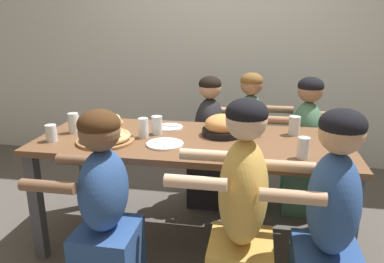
{
  "coord_description": "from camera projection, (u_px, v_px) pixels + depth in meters",
  "views": [
    {
      "loc": [
        0.4,
        -2.28,
        1.54
      ],
      "look_at": [
        0.0,
        0.0,
        0.82
      ],
      "focal_mm": 35.0,
      "sensor_mm": 36.0,
      "label": 1
    }
  ],
  "objects": [
    {
      "name": "diner_far_center",
      "position": [
        210.0,
        148.0,
        3.11
      ],
      "size": [
        0.51,
        0.4,
        1.09
      ],
      "rotation": [
        0.0,
        0.0,
        -1.57
      ],
      "color": "#232328",
      "rests_on": "ground"
    },
    {
      "name": "diner_far_midright",
      "position": [
        249.0,
        148.0,
        3.05
      ],
      "size": [
        0.51,
        0.4,
        1.12
      ],
      "rotation": [
        0.0,
        0.0,
        -1.57
      ],
      "color": "#477556",
      "rests_on": "ground"
    },
    {
      "name": "drinking_glass_d",
      "position": [
        74.0,
        124.0,
        2.56
      ],
      "size": [
        0.07,
        0.07,
        0.14
      ],
      "color": "silver",
      "rests_on": "dining_table"
    },
    {
      "name": "drinking_glass_f",
      "position": [
        143.0,
        128.0,
        2.45
      ],
      "size": [
        0.07,
        0.07,
        0.13
      ],
      "color": "silver",
      "rests_on": "dining_table"
    },
    {
      "name": "pizza_board_second",
      "position": [
        102.0,
        121.0,
        2.75
      ],
      "size": [
        0.31,
        0.31,
        0.06
      ],
      "color": "#996B42",
      "rests_on": "dining_table"
    },
    {
      "name": "restaurant_back_panel",
      "position": [
        221.0,
        9.0,
        3.77
      ],
      "size": [
        10.0,
        0.06,
        3.2
      ],
      "primitive_type": "cube",
      "color": "silver",
      "rests_on": "ground"
    },
    {
      "name": "drinking_glass_a",
      "position": [
        294.0,
        126.0,
        2.51
      ],
      "size": [
        0.08,
        0.08,
        0.13
      ],
      "color": "silver",
      "rests_on": "dining_table"
    },
    {
      "name": "diner_near_right",
      "position": [
        328.0,
        234.0,
        1.79
      ],
      "size": [
        0.51,
        0.4,
        1.16
      ],
      "rotation": [
        0.0,
        0.0,
        1.57
      ],
      "color": "#2D5193",
      "rests_on": "ground"
    },
    {
      "name": "skillet_bowl",
      "position": [
        223.0,
        127.0,
        2.5
      ],
      "size": [
        0.4,
        0.28,
        0.14
      ],
      "color": "black",
      "rests_on": "dining_table"
    },
    {
      "name": "drinking_glass_e",
      "position": [
        157.0,
        126.0,
        2.53
      ],
      "size": [
        0.07,
        0.07,
        0.12
      ],
      "color": "silver",
      "rests_on": "dining_table"
    },
    {
      "name": "diner_far_right",
      "position": [
        305.0,
        152.0,
        2.98
      ],
      "size": [
        0.51,
        0.4,
        1.1
      ],
      "rotation": [
        0.0,
        0.0,
        -1.57
      ],
      "color": "#477556",
      "rests_on": "ground"
    },
    {
      "name": "diner_near_midright",
      "position": [
        241.0,
        225.0,
        1.86
      ],
      "size": [
        0.51,
        0.4,
        1.19
      ],
      "rotation": [
        0.0,
        0.0,
        1.57
      ],
      "color": "gold",
      "rests_on": "ground"
    },
    {
      "name": "drinking_glass_c",
      "position": [
        303.0,
        149.0,
        2.09
      ],
      "size": [
        0.07,
        0.07,
        0.12
      ],
      "color": "silver",
      "rests_on": "dining_table"
    },
    {
      "name": "diner_near_midleft",
      "position": [
        105.0,
        217.0,
        1.99
      ],
      "size": [
        0.51,
        0.4,
        1.1
      ],
      "rotation": [
        0.0,
        0.0,
        1.57
      ],
      "color": "#2D5193",
      "rests_on": "ground"
    },
    {
      "name": "pizza_board_main",
      "position": [
        106.0,
        138.0,
        2.38
      ],
      "size": [
        0.37,
        0.37,
        0.05
      ],
      "color": "#996B42",
      "rests_on": "dining_table"
    },
    {
      "name": "empty_plate_a",
      "position": [
        165.0,
        144.0,
        2.33
      ],
      "size": [
        0.23,
        0.23,
        0.02
      ],
      "color": "white",
      "rests_on": "dining_table"
    },
    {
      "name": "drinking_glass_b",
      "position": [
        51.0,
        134.0,
        2.39
      ],
      "size": [
        0.07,
        0.07,
        0.11
      ],
      "color": "silver",
      "rests_on": "dining_table"
    },
    {
      "name": "empty_plate_b",
      "position": [
        169.0,
        127.0,
        2.68
      ],
      "size": [
        0.19,
        0.19,
        0.02
      ],
      "color": "white",
      "rests_on": "dining_table"
    },
    {
      "name": "ground_plane",
      "position": [
        192.0,
        241.0,
        2.67
      ],
      "size": [
        18.0,
        18.0,
        0.0
      ],
      "primitive_type": "plane",
      "color": "#514C47",
      "rests_on": "ground"
    },
    {
      "name": "dining_table",
      "position": [
        192.0,
        152.0,
        2.47
      ],
      "size": [
        2.02,
        0.81,
        0.77
      ],
      "color": "brown",
      "rests_on": "ground"
    }
  ]
}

